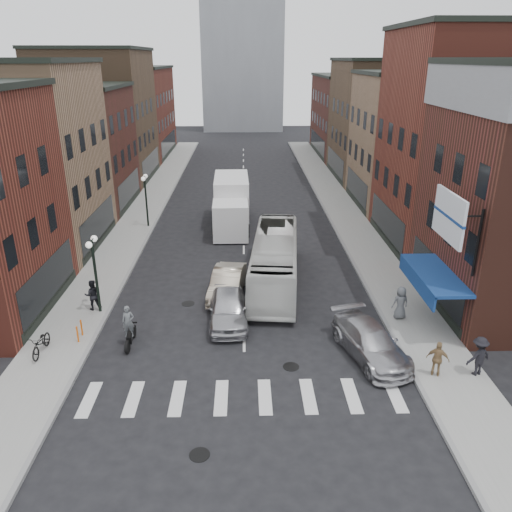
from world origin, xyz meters
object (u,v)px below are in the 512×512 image
at_px(box_truck, 231,204).
at_px(sedan_left_far, 227,283).
at_px(streetlamp_far, 145,191).
at_px(transit_bus, 275,260).
at_px(bike_rack, 80,331).
at_px(billboard_sign, 451,218).
at_px(motorcycle_rider, 129,327).
at_px(sedan_left_near, 228,308).
at_px(ped_right_c, 401,303).
at_px(streetlamp_near, 94,261).
at_px(parked_bicycle, 41,343).
at_px(ped_right_b, 438,359).
at_px(ped_right_a, 479,356).
at_px(curb_car, 371,342).
at_px(ped_left_solo, 92,295).

xyz_separation_m(box_truck, sedan_left_far, (0.02, -12.12, -1.07)).
xyz_separation_m(streetlamp_far, transit_bus, (9.19, -10.48, -1.46)).
relative_size(bike_rack, box_truck, 0.09).
height_order(billboard_sign, motorcycle_rider, billboard_sign).
relative_size(bike_rack, motorcycle_rider, 0.40).
distance_m(sedan_left_near, ped_right_c, 8.57).
distance_m(streetlamp_near, sedan_left_near, 7.01).
relative_size(parked_bicycle, ped_right_b, 1.21).
bearing_deg(ped_right_a, transit_bus, -71.04).
relative_size(box_truck, curb_car, 1.73).
relative_size(box_truck, motorcycle_rider, 4.26).
height_order(parked_bicycle, ped_right_c, ped_right_c).
xyz_separation_m(curb_car, ped_left_solo, (-13.32, 4.52, 0.25)).
xyz_separation_m(motorcycle_rider, parked_bicycle, (-3.70, -0.78, -0.29)).
relative_size(bike_rack, ped_right_a, 0.47).
height_order(sedan_left_far, ped_right_b, ped_right_b).
bearing_deg(streetlamp_near, parked_bicycle, -111.21).
distance_m(streetlamp_far, sedan_left_near, 16.52).
xyz_separation_m(streetlamp_far, sedan_left_far, (6.49, -12.00, -2.16)).
distance_m(box_truck, motorcycle_rider, 17.76).
height_order(bike_rack, sedan_left_near, sedan_left_near).
xyz_separation_m(curb_car, parked_bicycle, (-14.44, 0.40, -0.07)).
bearing_deg(sedan_left_far, sedan_left_near, -80.33).
bearing_deg(ped_right_b, streetlamp_near, 2.96).
xyz_separation_m(curb_car, ped_right_c, (2.23, 3.19, 0.28)).
distance_m(billboard_sign, ped_right_a, 5.74).
distance_m(streetlamp_near, ped_right_a, 18.05).
distance_m(streetlamp_near, parked_bicycle, 4.74).
height_order(sedan_left_far, parked_bicycle, sedan_left_far).
xyz_separation_m(box_truck, ped_right_a, (10.48, -20.02, -0.82)).
height_order(transit_bus, sedan_left_far, transit_bus).
bearing_deg(curb_car, bike_rack, 157.83).
distance_m(sedan_left_far, ped_right_b, 11.83).
xyz_separation_m(sedan_left_near, ped_left_solo, (-6.98, 1.24, 0.17)).
bearing_deg(motorcycle_rider, ped_right_a, -16.57).
xyz_separation_m(bike_rack, ped_right_a, (17.15, -3.20, 0.46)).
bearing_deg(ped_right_c, bike_rack, -5.12).
xyz_separation_m(sedan_left_near, ped_right_c, (8.57, -0.09, 0.20)).
bearing_deg(ped_left_solo, streetlamp_far, -107.27).
bearing_deg(sedan_left_near, ped_left_solo, 167.25).
bearing_deg(ped_left_solo, bike_rack, 77.77).
relative_size(streetlamp_far, ped_right_a, 2.40).
relative_size(ped_left_solo, ped_right_a, 0.95).
relative_size(transit_bus, ped_right_b, 6.78).
height_order(streetlamp_near, ped_right_a, streetlamp_near).
relative_size(motorcycle_rider, ped_right_b, 1.30).
bearing_deg(streetlamp_near, streetlamp_far, 90.00).
bearing_deg(ped_right_c, streetlamp_near, -15.21).
height_order(box_truck, ped_left_solo, box_truck).
bearing_deg(sedan_left_near, ped_right_a, -28.05).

